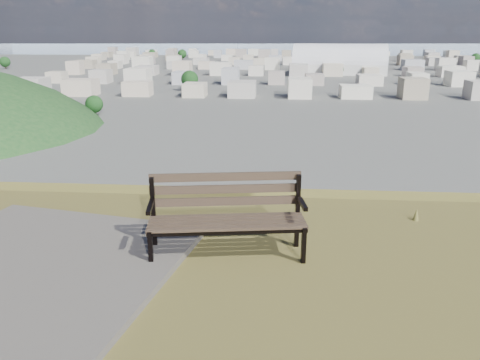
{
  "coord_description": "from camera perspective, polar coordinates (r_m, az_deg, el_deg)",
  "views": [
    {
      "loc": [
        0.41,
        -2.97,
        27.52
      ],
      "look_at": [
        -0.1,
        3.92,
        25.3
      ],
      "focal_mm": 35.0,
      "sensor_mm": 36.0,
      "label": 1
    }
  ],
  "objects": [
    {
      "name": "bay_water",
      "position": [
        903.39,
        4.37,
        16.01
      ],
      "size": [
        2400.0,
        700.0,
        0.12
      ],
      "primitive_type": "cube",
      "color": "#8094A3",
      "rests_on": "ground"
    },
    {
      "name": "park_bench",
      "position": [
        5.4,
        -1.64,
        -3.85
      ],
      "size": [
        1.84,
        0.82,
        0.93
      ],
      "rotation": [
        0.0,
        0.0,
        0.14
      ],
      "color": "#433326",
      "rests_on": "hilltop_mesa"
    },
    {
      "name": "city_trees",
      "position": [
        323.88,
        -0.55,
        13.79
      ],
      "size": [
        406.52,
        387.2,
        9.98
      ],
      "color": "#35291A",
      "rests_on": "ground"
    },
    {
      "name": "far_hills",
      "position": [
        1407.24,
        1.81,
        17.71
      ],
      "size": [
        2050.0,
        340.0,
        60.0
      ],
      "color": "#9AAABF",
      "rests_on": "ground"
    },
    {
      "name": "arena",
      "position": [
        322.61,
        11.97,
        13.6
      ],
      "size": [
        62.39,
        32.56,
        25.2
      ],
      "rotation": [
        0.0,
        0.0,
        -0.13
      ],
      "color": "silver",
      "rests_on": "ground"
    },
    {
      "name": "city_blocks",
      "position": [
        398.14,
        4.29,
        14.3
      ],
      "size": [
        395.0,
        361.0,
        7.0
      ],
      "color": "beige",
      "rests_on": "ground"
    }
  ]
}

